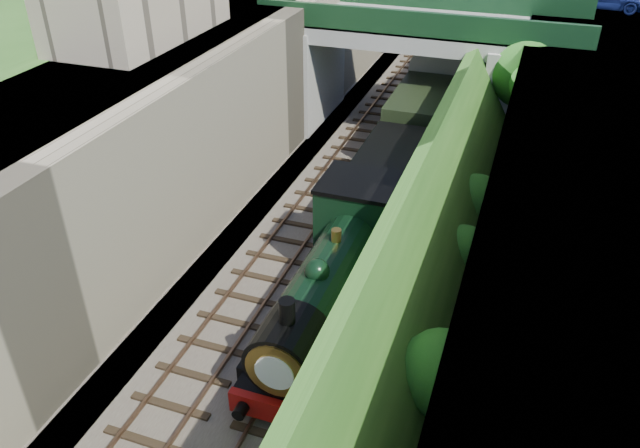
{
  "coord_description": "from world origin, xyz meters",
  "views": [
    {
      "loc": [
        6.19,
        -8.25,
        14.12
      ],
      "look_at": [
        0.0,
        9.22,
        2.57
      ],
      "focal_mm": 35.0,
      "sensor_mm": 36.0,
      "label": 1
    }
  ],
  "objects_px": {
    "tender": "(389,185)",
    "road_bridge": "(431,62)",
    "tree": "(529,74)",
    "locomotive": "(334,279)"
  },
  "relations": [
    {
      "from": "tree",
      "to": "tender",
      "type": "distance_m",
      "value": 9.27
    },
    {
      "from": "locomotive",
      "to": "road_bridge",
      "type": "bearing_deg",
      "value": 90.87
    },
    {
      "from": "road_bridge",
      "to": "tree",
      "type": "distance_m",
      "value": 5.4
    },
    {
      "from": "locomotive",
      "to": "tender",
      "type": "relative_size",
      "value": 1.7
    },
    {
      "from": "tender",
      "to": "road_bridge",
      "type": "bearing_deg",
      "value": 91.55
    },
    {
      "from": "tree",
      "to": "locomotive",
      "type": "height_order",
      "value": "tree"
    },
    {
      "from": "tree",
      "to": "tender",
      "type": "xyz_separation_m",
      "value": [
        -4.71,
        -7.39,
        -3.03
      ]
    },
    {
      "from": "road_bridge",
      "to": "tree",
      "type": "bearing_deg",
      "value": -22.35
    },
    {
      "from": "locomotive",
      "to": "tender",
      "type": "distance_m",
      "value": 7.37
    },
    {
      "from": "tender",
      "to": "locomotive",
      "type": "bearing_deg",
      "value": -90.0
    }
  ]
}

